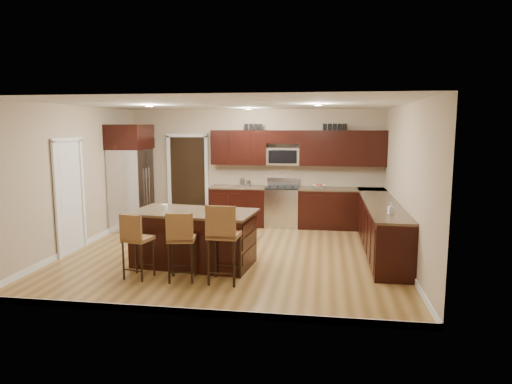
% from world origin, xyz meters
% --- Properties ---
extents(floor, '(6.00, 6.00, 0.00)m').
position_xyz_m(floor, '(0.00, 0.00, 0.00)').
color(floor, olive).
rests_on(floor, ground).
extents(ceiling, '(6.00, 6.00, 0.00)m').
position_xyz_m(ceiling, '(0.00, 0.00, 2.70)').
color(ceiling, silver).
rests_on(ceiling, wall_back).
extents(wall_back, '(6.00, 0.00, 6.00)m').
position_xyz_m(wall_back, '(0.00, 2.75, 1.35)').
color(wall_back, tan).
rests_on(wall_back, floor).
extents(wall_left, '(0.00, 5.50, 5.50)m').
position_xyz_m(wall_left, '(-3.00, 0.00, 1.35)').
color(wall_left, tan).
rests_on(wall_left, floor).
extents(wall_right, '(0.00, 5.50, 5.50)m').
position_xyz_m(wall_right, '(3.00, 0.00, 1.35)').
color(wall_right, tan).
rests_on(wall_right, floor).
extents(base_cabinets, '(4.02, 3.96, 0.92)m').
position_xyz_m(base_cabinets, '(1.90, 1.45, 0.46)').
color(base_cabinets, black).
rests_on(base_cabinets, floor).
extents(upper_cabinets, '(4.00, 0.33, 0.80)m').
position_xyz_m(upper_cabinets, '(1.04, 2.58, 1.84)').
color(upper_cabinets, black).
rests_on(upper_cabinets, wall_back).
extents(range, '(0.76, 0.64, 1.11)m').
position_xyz_m(range, '(0.68, 2.45, 0.47)').
color(range, silver).
rests_on(range, floor).
extents(microwave, '(0.76, 0.31, 0.40)m').
position_xyz_m(microwave, '(0.68, 2.60, 1.62)').
color(microwave, silver).
rests_on(microwave, upper_cabinets).
extents(doorway, '(0.85, 0.03, 2.06)m').
position_xyz_m(doorway, '(-1.65, 2.73, 1.03)').
color(doorway, black).
rests_on(doorway, floor).
extents(pantry_door, '(0.03, 0.80, 2.04)m').
position_xyz_m(pantry_door, '(-2.98, -0.30, 1.02)').
color(pantry_door, white).
rests_on(pantry_door, floor).
extents(letter_decor, '(2.20, 0.03, 0.15)m').
position_xyz_m(letter_decor, '(0.90, 2.58, 2.29)').
color(letter_decor, black).
rests_on(letter_decor, upper_cabinets).
extents(island, '(2.13, 1.28, 0.92)m').
position_xyz_m(island, '(-0.52, -0.69, 0.43)').
color(island, black).
rests_on(island, floor).
extents(stool_left, '(0.45, 0.45, 1.02)m').
position_xyz_m(stool_left, '(-1.19, -1.53, 0.64)').
color(stool_left, brown).
rests_on(stool_left, floor).
extents(stool_mid, '(0.45, 0.45, 1.06)m').
position_xyz_m(stool_mid, '(-0.47, -1.54, 0.66)').
color(stool_mid, brown).
rests_on(stool_mid, floor).
extents(stool_right, '(0.46, 0.46, 1.20)m').
position_xyz_m(stool_right, '(0.17, -1.55, 0.75)').
color(stool_right, brown).
rests_on(stool_right, floor).
extents(refrigerator, '(0.79, 0.97, 2.35)m').
position_xyz_m(refrigerator, '(-2.62, 1.61, 1.21)').
color(refrigerator, silver).
rests_on(refrigerator, floor).
extents(floor_mat, '(1.06, 0.79, 0.01)m').
position_xyz_m(floor_mat, '(-0.16, 1.44, 0.01)').
color(floor_mat, olive).
rests_on(floor_mat, floor).
extents(fruit_bowl, '(0.32, 0.32, 0.08)m').
position_xyz_m(fruit_bowl, '(1.51, 2.45, 0.96)').
color(fruit_bowl, silver).
rests_on(fruit_bowl, base_cabinets).
extents(soap_bottle, '(0.10, 0.10, 0.18)m').
position_xyz_m(soap_bottle, '(2.70, -0.47, 1.01)').
color(soap_bottle, '#B2B2B2').
rests_on(soap_bottle, base_cabinets).
extents(canister_tall, '(0.12, 0.12, 0.19)m').
position_xyz_m(canister_tall, '(-0.26, 2.45, 1.01)').
color(canister_tall, silver).
rests_on(canister_tall, base_cabinets).
extents(canister_short, '(0.11, 0.11, 0.15)m').
position_xyz_m(canister_short, '(-0.12, 2.45, 1.00)').
color(canister_short, silver).
rests_on(canister_short, base_cabinets).
extents(island_jar, '(0.10, 0.10, 0.10)m').
position_xyz_m(island_jar, '(-1.02, -0.69, 0.97)').
color(island_jar, white).
rests_on(island_jar, island).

